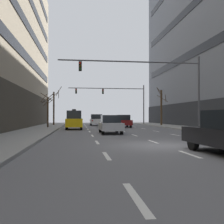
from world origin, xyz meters
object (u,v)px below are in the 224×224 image
Objects in this scene: taxi_driving_3 at (74,120)px; car_driving_4 at (96,120)px; car_driving_0 at (123,121)px; traffic_signal_0 at (156,77)px; car_driving_2 at (110,124)px; street_tree_0 at (54,107)px; street_tree_1 at (48,109)px; street_tree_2 at (161,107)px; traffic_signal_1 at (117,96)px.

car_driving_4 is at bearing 73.98° from taxi_driving_3.
car_driving_4 is (3.25, 11.32, -0.17)m from taxi_driving_3.
traffic_signal_0 reaches higher than car_driving_0.
street_tree_0 reaches higher than car_driving_2.
car_driving_2 is at bearing -58.76° from street_tree_1.
street_tree_2 is (6.46, 3.85, 2.07)m from car_driving_0.
car_driving_4 reaches higher than car_driving_0.
street_tree_2 is (16.01, 5.12, 0.57)m from street_tree_1.
car_driving_2 is at bearing -66.53° from taxi_driving_3.
taxi_driving_3 is at bearing -144.16° from car_driving_0.
street_tree_0 is (-3.18, 10.97, 1.84)m from taxi_driving_3.
street_tree_2 reaches higher than street_tree_1.
car_driving_0 is 0.78× the size of street_tree_2.
traffic_signal_1 reaches higher than street_tree_2.
car_driving_2 is 0.97× the size of taxi_driving_3.
car_driving_2 is at bearing -99.93° from traffic_signal_1.
taxi_driving_3 is 11.77m from car_driving_4.
taxi_driving_3 reaches higher than car_driving_4.
street_tree_0 is (-10.20, -3.64, -2.08)m from traffic_signal_1.
traffic_signal_0 is 20.77m from traffic_signal_1.
street_tree_2 reaches higher than car_driving_4.
street_tree_1 reaches higher than car_driving_0.
street_tree_0 reaches higher than street_tree_2.
street_tree_0 is at bearing 106.18° from taxi_driving_3.
traffic_signal_1 is (-0.49, 20.77, -0.06)m from traffic_signal_0.
taxi_driving_3 is 0.73× the size of street_tree_0.
traffic_signal_0 is at bearing 15.01° from car_driving_2.
street_tree_0 reaches higher than car_driving_4.
street_tree_1 is (-10.76, 9.43, -2.72)m from traffic_signal_0.
car_driving_4 is at bearing 3.04° from street_tree_0.
street_tree_2 is at bearing 33.35° from taxi_driving_3.
street_tree_0 is 16.16m from street_tree_2.
taxi_driving_3 is at bearing -45.26° from street_tree_1.
traffic_signal_0 reaches higher than car_driving_4.
street_tree_2 is (9.52, -2.91, 2.01)m from car_driving_4.
car_driving_2 is at bearing -164.99° from traffic_signal_0.
taxi_driving_3 is at bearing -73.82° from street_tree_0.
taxi_driving_3 is 4.78m from street_tree_1.
car_driving_4 is 6.75m from street_tree_0.
traffic_signal_0 is 14.56m from street_tree_1.
street_tree_1 is at bearing -128.94° from car_driving_4.
taxi_driving_3 is 0.76× the size of street_tree_2.
traffic_signal_0 is 3.13× the size of street_tree_1.
traffic_signal_1 is 2.29× the size of street_tree_2.
street_tree_2 reaches higher than taxi_driving_3.
traffic_signal_1 is (0.71, 10.07, 4.15)m from car_driving_0.
street_tree_0 is (-6.36, 18.29, 2.11)m from car_driving_2.
traffic_signal_1 is 8.72m from street_tree_2.
street_tree_1 is (-6.50, -8.04, 1.44)m from car_driving_4.
street_tree_2 is at bearing -47.24° from traffic_signal_1.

